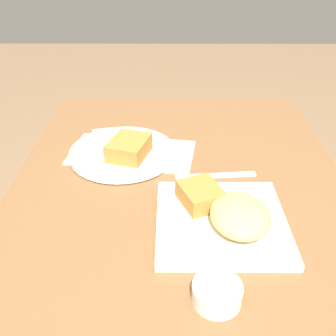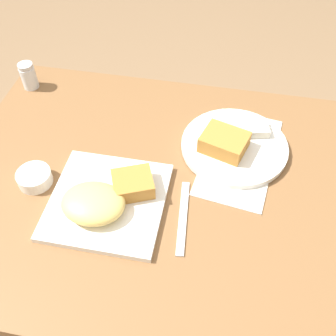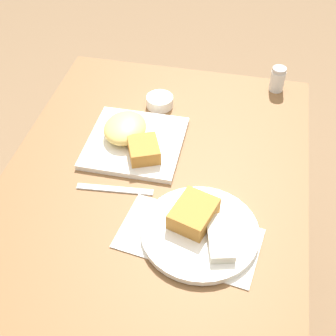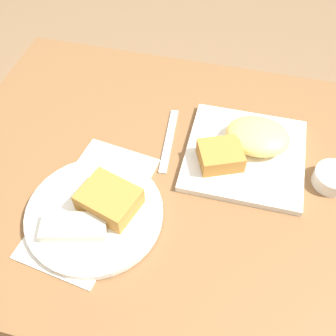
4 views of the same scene
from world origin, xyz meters
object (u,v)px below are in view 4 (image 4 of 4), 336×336
plate_square_near (247,148)px  plate_oval_far (97,211)px  butter_knife (169,140)px  sauce_ramekin (333,178)px

plate_square_near → plate_oval_far: (0.24, 0.21, -0.00)m
plate_square_near → butter_knife: (0.16, 0.00, -0.02)m
butter_knife → plate_oval_far: bearing=-26.4°
butter_knife → sauce_ramekin: bearing=79.5°
sauce_ramekin → plate_square_near: bearing=-10.6°
plate_oval_far → sauce_ramekin: size_ratio=3.35×
sauce_ramekin → butter_knife: 0.33m
plate_square_near → butter_knife: bearing=0.2°
plate_square_near → butter_knife: plate_square_near is taller
plate_square_near → butter_knife: size_ratio=1.32×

